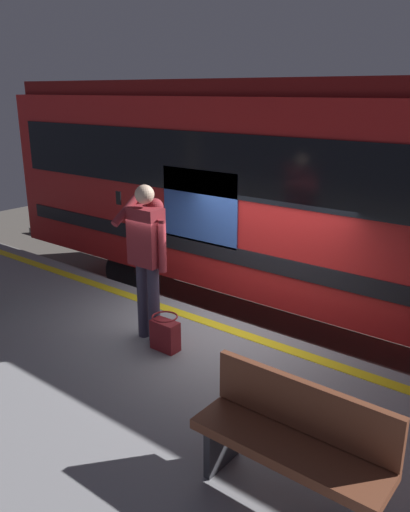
# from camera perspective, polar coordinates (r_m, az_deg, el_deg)

# --- Properties ---
(ground_plane) EXTENTS (24.76, 24.76, 0.00)m
(ground_plane) POSITION_cam_1_polar(r_m,az_deg,el_deg) (7.33, 3.10, -14.25)
(ground_plane) COLOR #4C4742
(platform) EXTENTS (14.17, 5.01, 1.02)m
(platform) POSITION_cam_1_polar(r_m,az_deg,el_deg) (5.54, -12.99, -20.31)
(platform) COLOR gray
(platform) RESTS_ON ground
(safety_line) EXTENTS (13.89, 0.16, 0.01)m
(safety_line) POSITION_cam_1_polar(r_m,az_deg,el_deg) (6.62, 1.73, -7.82)
(safety_line) COLOR yellow
(safety_line) RESTS_ON platform
(track_rail_near) EXTENTS (18.43, 0.08, 0.16)m
(track_rail_near) POSITION_cam_1_polar(r_m,az_deg,el_deg) (8.43, 9.24, -9.26)
(track_rail_near) COLOR slate
(track_rail_near) RESTS_ON ground
(track_rail_far) EXTENTS (18.43, 0.08, 0.16)m
(track_rail_far) POSITION_cam_1_polar(r_m,az_deg,el_deg) (9.60, 13.48, -6.03)
(track_rail_far) COLOR slate
(track_rail_far) RESTS_ON ground
(train_carriage) EXTENTS (14.00, 2.97, 3.89)m
(train_carriage) POSITION_cam_1_polar(r_m,az_deg,el_deg) (7.82, 20.74, 6.36)
(train_carriage) COLOR red
(train_carriage) RESTS_ON ground
(passenger) EXTENTS (0.57, 0.55, 1.88)m
(passenger) POSITION_cam_1_polar(r_m,az_deg,el_deg) (5.98, -6.43, 0.64)
(passenger) COLOR #383347
(passenger) RESTS_ON platform
(handbag) EXTENTS (0.33, 0.30, 0.42)m
(handbag) POSITION_cam_1_polar(r_m,az_deg,el_deg) (6.02, -4.43, -8.60)
(handbag) COLOR maroon
(handbag) RESTS_ON platform
(bench) EXTENTS (1.46, 0.44, 0.90)m
(bench) POSITION_cam_1_polar(r_m,az_deg,el_deg) (3.97, 9.68, -19.37)
(bench) COLOR brown
(bench) RESTS_ON platform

